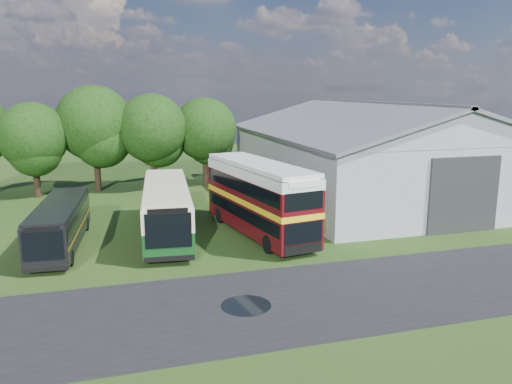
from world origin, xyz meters
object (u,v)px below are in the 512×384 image
object	(u,v)px
bus_green_single	(167,208)
bus_dark_single	(60,224)
storage_shed	(372,148)
bus_maroon_double	(259,199)

from	to	relation	value
bus_green_single	bus_dark_single	xyz separation A→B (m)	(-6.30, -0.74, -0.34)
storage_shed	bus_green_single	world-z (taller)	storage_shed
bus_maroon_double	bus_dark_single	distance (m)	12.08
storage_shed	bus_dark_single	xyz separation A→B (m)	(-24.84, -8.02, -2.73)
storage_shed	bus_green_single	xyz separation A→B (m)	(-18.54, -7.28, -2.39)
bus_maroon_double	bus_dark_single	world-z (taller)	bus_maroon_double
storage_shed	bus_maroon_double	xyz separation A→B (m)	(-12.82, -8.72, -1.82)
bus_green_single	bus_maroon_double	xyz separation A→B (m)	(5.72, -1.43, 0.57)
storage_shed	bus_maroon_double	size ratio (longest dim) A/B	2.21
bus_dark_single	bus_green_single	bearing A→B (deg)	11.26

